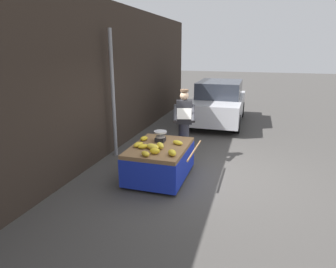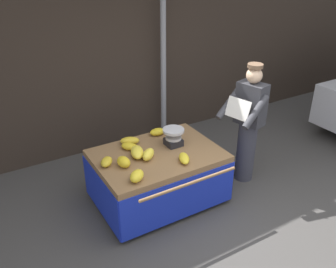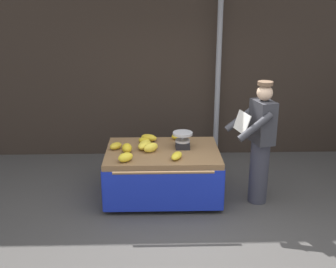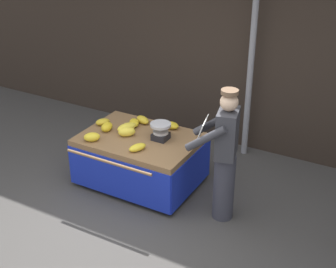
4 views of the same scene
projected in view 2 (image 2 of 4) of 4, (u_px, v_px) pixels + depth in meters
name	position (u px, v px, depth m)	size (l,w,h in m)	color
ground_plane	(235.00, 233.00, 4.34)	(60.00, 60.00, 0.00)	#423F3D
back_wall	(125.00, 29.00, 5.69)	(16.00, 0.24, 3.79)	#332821
street_pole	(163.00, 51.00, 5.82)	(0.09, 0.09, 3.11)	gray
banana_cart	(158.00, 166.00, 4.69)	(1.60, 1.33, 0.71)	olive
weighing_scale	(173.00, 137.00, 4.74)	(0.28, 0.28, 0.23)	black
banana_bunch_0	(107.00, 162.00, 4.33)	(0.13, 0.20, 0.09)	gold
banana_bunch_1	(148.00, 154.00, 4.45)	(0.12, 0.23, 0.13)	yellow
banana_bunch_2	(130.00, 141.00, 4.79)	(0.13, 0.25, 0.10)	gold
banana_bunch_3	(124.00, 162.00, 4.30)	(0.14, 0.20, 0.12)	gold
banana_bunch_4	(137.00, 176.00, 4.04)	(0.14, 0.22, 0.12)	yellow
banana_bunch_5	(137.00, 152.00, 4.52)	(0.16, 0.30, 0.11)	yellow
banana_bunch_6	(157.00, 132.00, 5.04)	(0.15, 0.22, 0.09)	gold
banana_bunch_7	(184.00, 158.00, 4.41)	(0.12, 0.25, 0.09)	yellow
banana_bunch_8	(130.00, 146.00, 4.67)	(0.13, 0.23, 0.09)	gold
vendor_person	(248.00, 124.00, 4.98)	(0.66, 0.61, 1.71)	#383842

